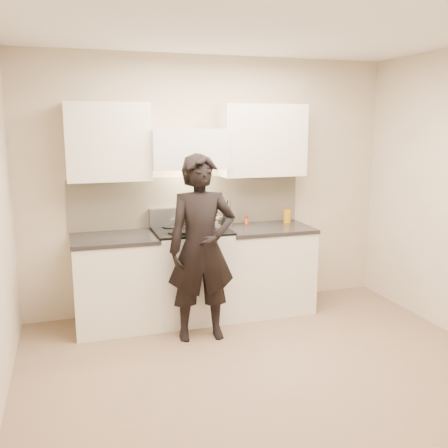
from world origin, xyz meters
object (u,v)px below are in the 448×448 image
object	(u,v)px
wok	(207,216)
stove	(192,273)
person	(202,248)
counter_right	(266,268)
utensil_crock	(227,217)

from	to	relation	value
wok	stove	bearing A→B (deg)	-153.03
stove	wok	distance (m)	0.62
stove	person	bearing A→B (deg)	-93.33
counter_right	person	xyz separation A→B (m)	(-0.86, -0.52, 0.41)
utensil_crock	person	distance (m)	0.87
utensil_crock	wok	bearing A→B (deg)	-159.49
wok	utensil_crock	size ratio (longest dim) A/B	1.51
counter_right	utensil_crock	xyz separation A→B (m)	(-0.38, 0.20, 0.55)
utensil_crock	person	xyz separation A→B (m)	(-0.48, -0.71, -0.14)
stove	utensil_crock	bearing A→B (deg)	23.46
counter_right	utensil_crock	distance (m)	0.69
stove	wok	bearing A→B (deg)	26.97
counter_right	person	distance (m)	1.08
stove	counter_right	xyz separation A→B (m)	(0.83, 0.00, -0.01)
wok	person	world-z (taller)	person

